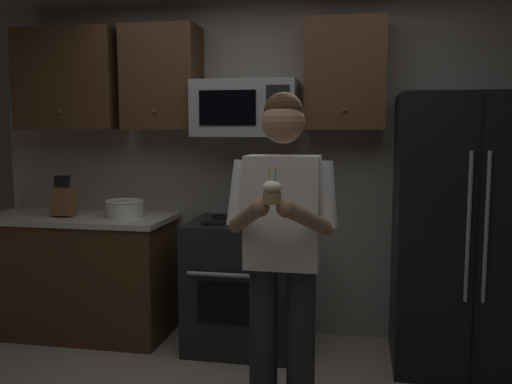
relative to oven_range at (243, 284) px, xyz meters
The scene contains 10 objects.
wall_back 0.94m from the oven_range, 69.02° to the left, with size 4.40×0.10×2.60m, color gray.
oven_range is the anchor object (origin of this frame).
microwave 1.26m from the oven_range, 89.98° to the left, with size 0.74×0.41×0.40m.
refrigerator 1.56m from the oven_range, ahead, with size 0.90×0.75×1.80m.
cabinet_row_upper 1.60m from the oven_range, 163.43° to the left, with size 2.78×0.36×0.76m.
counter_left 1.30m from the oven_range, behind, with size 1.44×0.66×0.92m.
knife_block 1.49m from the oven_range, behind, with size 0.16×0.15×0.32m.
bowl_large_white 1.04m from the oven_range, behind, with size 0.28×0.28×0.13m.
person 1.23m from the oven_range, 67.14° to the right, with size 0.60×0.48×1.76m.
cupcake 1.64m from the oven_range, 72.31° to the right, with size 0.09×0.09×0.17m.
Camera 1 is at (0.68, -2.43, 1.57)m, focal length 38.68 mm.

